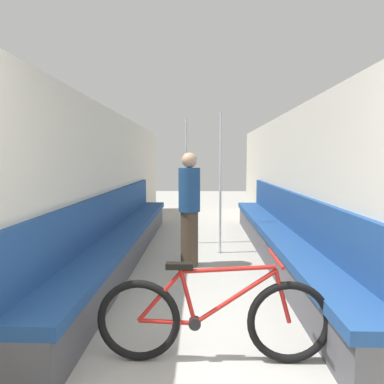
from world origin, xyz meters
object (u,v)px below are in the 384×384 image
object	(u,v)px
passenger_standing	(189,208)
grab_pole_near	(186,183)
bicycle	(213,319)
bench_seat_row_right	(279,239)
bench_seat_row_left	(124,238)
grab_pole_far	(220,185)

from	to	relation	value
passenger_standing	grab_pole_near	bearing A→B (deg)	-13.88
bicycle	grab_pole_near	size ratio (longest dim) A/B	0.77
bench_seat_row_right	grab_pole_near	bearing A→B (deg)	143.66
bicycle	passenger_standing	xyz separation A→B (m)	(-0.25, 2.29, 0.49)
bench_seat_row_left	bicycle	distance (m)	2.83
bench_seat_row_right	grab_pole_near	world-z (taller)	grab_pole_near
bench_seat_row_left	bicycle	bearing A→B (deg)	-64.04
grab_pole_near	grab_pole_far	distance (m)	0.83
bench_seat_row_left	grab_pole_far	bearing A→B (deg)	16.48
grab_pole_near	passenger_standing	world-z (taller)	grab_pole_near
bicycle	grab_pole_near	distance (m)	3.68
passenger_standing	bench_seat_row_left	bearing A→B (deg)	57.58
bench_seat_row_right	grab_pole_far	xyz separation A→B (m)	(-0.85, 0.43, 0.76)
bench_seat_row_right	passenger_standing	xyz separation A→B (m)	(-1.32, -0.25, 0.49)
bicycle	passenger_standing	size ratio (longest dim) A/B	1.08
grab_pole_far	passenger_standing	distance (m)	0.87
bench_seat_row_left	grab_pole_far	world-z (taller)	grab_pole_far
bench_seat_row_left	bench_seat_row_right	distance (m)	2.30
bench_seat_row_left	grab_pole_far	distance (m)	1.70
bench_seat_row_left	grab_pole_near	world-z (taller)	grab_pole_near
bench_seat_row_right	grab_pole_far	world-z (taller)	grab_pole_far
grab_pole_far	passenger_standing	xyz separation A→B (m)	(-0.47, -0.68, -0.27)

